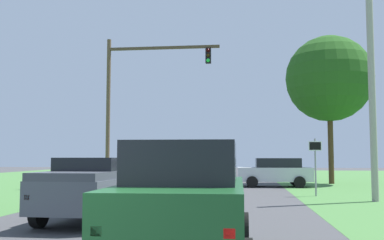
# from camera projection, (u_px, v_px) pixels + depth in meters

# --- Properties ---
(ground_plane) EXTENTS (120.00, 120.00, 0.00)m
(ground_plane) POSITION_uv_depth(u_px,v_px,m) (174.00, 207.00, 16.40)
(ground_plane) COLOR #424244
(red_suv_near) EXTENTS (2.23, 4.64, 2.06)m
(red_suv_near) POSITION_uv_depth(u_px,v_px,m) (185.00, 200.00, 7.73)
(red_suv_near) COLOR #194C23
(red_suv_near) RESTS_ON ground_plane
(pickup_truck_lead) EXTENTS (2.25, 5.17, 1.79)m
(pickup_truck_lead) POSITION_uv_depth(u_px,v_px,m) (95.00, 187.00, 12.94)
(pickup_truck_lead) COLOR #4C515B
(pickup_truck_lead) RESTS_ON ground_plane
(traffic_light) EXTENTS (6.80, 0.40, 8.88)m
(traffic_light) POSITION_uv_depth(u_px,v_px,m) (134.00, 91.00, 26.93)
(traffic_light) COLOR brown
(traffic_light) RESTS_ON ground_plane
(keep_moving_sign) EXTENTS (0.60, 0.09, 2.66)m
(keep_moving_sign) POSITION_uv_depth(u_px,v_px,m) (315.00, 159.00, 21.01)
(keep_moving_sign) COLOR gray
(keep_moving_sign) RESTS_ON ground_plane
(oak_tree_right) EXTENTS (5.88, 5.88, 10.10)m
(oak_tree_right) POSITION_uv_depth(u_px,v_px,m) (329.00, 79.00, 30.99)
(oak_tree_right) COLOR #4C351E
(oak_tree_right) RESTS_ON ground_plane
(crossing_suv_far) EXTENTS (4.45, 2.21, 1.73)m
(crossing_suv_far) POSITION_uv_depth(u_px,v_px,m) (275.00, 172.00, 27.36)
(crossing_suv_far) COLOR silver
(crossing_suv_far) RESTS_ON ground_plane
(utility_pole_right) EXTENTS (0.28, 0.28, 9.65)m
(utility_pole_right) POSITION_uv_depth(u_px,v_px,m) (372.00, 84.00, 18.71)
(utility_pole_right) COLOR #9E998E
(utility_pole_right) RESTS_ON ground_plane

